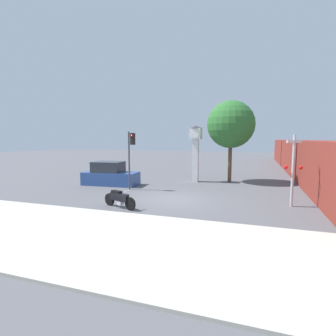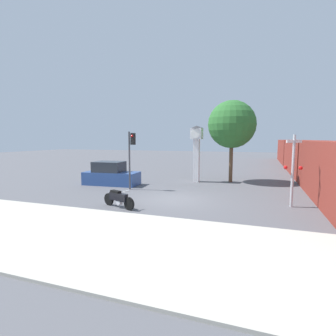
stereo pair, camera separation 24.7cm
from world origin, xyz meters
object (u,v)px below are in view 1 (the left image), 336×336
(clock_tower, at_px, (196,145))
(parked_car, at_px, (110,175))
(motorcycle, at_px, (119,199))
(traffic_light, at_px, (131,150))
(street_tree, at_px, (231,125))
(freight_train, at_px, (302,157))
(railroad_crossing_signal, at_px, (293,168))

(clock_tower, relative_size, parked_car, 1.07)
(motorcycle, distance_m, traffic_light, 5.36)
(clock_tower, bearing_deg, parked_car, -148.91)
(clock_tower, xyz_separation_m, parked_car, (-5.92, -3.57, -2.30))
(traffic_light, bearing_deg, street_tree, 42.53)
(clock_tower, bearing_deg, motorcycle, -101.28)
(clock_tower, height_order, traffic_light, clock_tower)
(motorcycle, height_order, freight_train, freight_train)
(motorcycle, relative_size, traffic_light, 0.53)
(traffic_light, xyz_separation_m, railroad_crossing_signal, (10.02, -1.47, -0.73))
(railroad_crossing_signal, bearing_deg, parked_car, 167.56)
(motorcycle, height_order, street_tree, street_tree)
(freight_train, relative_size, street_tree, 5.98)
(freight_train, height_order, parked_car, freight_train)
(clock_tower, xyz_separation_m, freight_train, (9.25, 9.12, -1.35))
(parked_car, bearing_deg, clock_tower, 27.21)
(traffic_light, distance_m, street_tree, 8.59)
(clock_tower, distance_m, freight_train, 13.06)
(motorcycle, height_order, parked_car, parked_car)
(traffic_light, bearing_deg, motorcycle, -70.79)
(traffic_light, bearing_deg, railroad_crossing_signal, -8.34)
(freight_train, height_order, traffic_light, traffic_light)
(street_tree, xyz_separation_m, parked_car, (-8.62, -4.38, -3.94))
(traffic_light, bearing_deg, clock_tower, 54.41)
(railroad_crossing_signal, relative_size, parked_car, 0.87)
(freight_train, height_order, railroad_crossing_signal, railroad_crossing_signal)
(motorcycle, height_order, traffic_light, traffic_light)
(railroad_crossing_signal, bearing_deg, clock_tower, 136.03)
(motorcycle, distance_m, clock_tower, 9.94)
(motorcycle, xyz_separation_m, freight_train, (11.13, 18.54, 1.23))
(parked_car, bearing_deg, street_tree, 23.06)
(clock_tower, distance_m, railroad_crossing_signal, 9.15)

